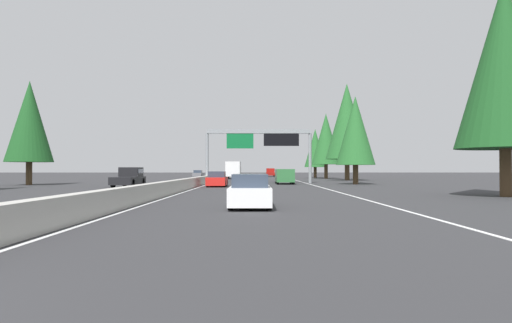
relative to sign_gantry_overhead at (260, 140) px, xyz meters
name	(u,v)px	position (x,y,z in m)	size (l,w,h in m)	color
ground_plane	(217,181)	(9.97, 6.04, -5.13)	(320.00, 320.00, 0.00)	#2D2D30
median_barrier	(224,176)	(29.97, 6.34, -4.68)	(180.00, 0.56, 0.90)	#ADAAA3
shoulder_stripe_right	(292,179)	(19.97, -5.48, -5.13)	(160.00, 0.16, 0.01)	silver
shoulder_stripe_median	(223,179)	(19.97, 5.79, -5.13)	(160.00, 0.16, 0.01)	silver
sign_gantry_overhead	(260,140)	(0.00, 0.00, 0.00)	(0.50, 12.68, 6.45)	gray
sedan_near_center	(250,192)	(-34.27, 0.80, -4.45)	(4.40, 1.80, 1.47)	white
sedan_far_right	(217,180)	(-10.52, 4.25, -4.45)	(4.40, 1.80, 1.47)	red
minivan_far_center	(285,176)	(-2.76, -2.74, -4.18)	(5.00, 1.95, 1.69)	#2D6B38
box_truck_near_right	(234,170)	(25.23, 4.36, -3.52)	(8.50, 2.40, 2.95)	white
pickup_far_left	(270,172)	(50.42, -2.92, -4.22)	(5.60, 2.00, 1.86)	maroon
oncoming_near	(129,177)	(-10.85, 12.61, -4.22)	(5.60, 2.00, 1.86)	black
oncoming_far	(198,174)	(38.98, 12.32, -4.45)	(4.40, 1.80, 1.47)	slate
conifer_right_foreground	(505,64)	(-26.62, -14.69, 3.00)	(5.89, 5.89, 13.38)	#4C3823
conifer_right_near	(355,131)	(-3.98, -10.53, 0.82)	(4.31, 4.31, 9.79)	#4C3823
conifer_right_mid	(347,121)	(13.64, -13.16, 3.71)	(6.40, 6.40, 14.54)	#4C3823
conifer_right_far	(326,139)	(26.01, -11.93, 1.88)	(5.07, 5.07, 11.53)	#4C3823
conifer_right_distant	(315,148)	(33.15, -10.96, 0.60)	(4.15, 4.15, 9.44)	#4C3823
conifer_left_near	(29,122)	(-6.05, 24.58, 1.61)	(4.88, 4.88, 11.09)	#4C3823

